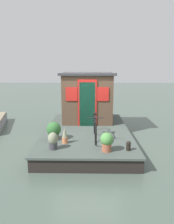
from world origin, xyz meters
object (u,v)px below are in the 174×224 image
potted_plant_thyme (53,141)px  bicycle (95,127)px  potted_plant_sage (65,135)px  houseboat_cabin (88,97)px  potted_plant_lavender (54,130)px  mooring_bollard (128,145)px  potted_plant_fern (107,141)px

potted_plant_thyme → bicycle: bearing=-52.8°
potted_plant_thyme → potted_plant_sage: bearing=-30.6°
houseboat_cabin → potted_plant_lavender: size_ratio=3.83×
potted_plant_lavender → mooring_bollard: 2.36m
houseboat_cabin → mooring_bollard: 3.59m
mooring_bollard → potted_plant_thyme: bearing=88.3°
potted_plant_thyme → mooring_bollard: potted_plant_thyme is taller
bicycle → potted_plant_thyme: bicycle is taller
potted_plant_sage → mooring_bollard: potted_plant_sage is taller
bicycle → potted_plant_fern: bearing=-163.7°
houseboat_cabin → bicycle: (-2.31, -0.27, -0.65)m
potted_plant_fern → mooring_bollard: 0.62m
potted_plant_thyme → mooring_bollard: (-0.06, -2.09, -0.10)m
houseboat_cabin → potted_plant_sage: (-2.75, 0.65, -0.79)m
potted_plant_fern → potted_plant_sage: (0.58, 1.21, -0.05)m
potted_plant_sage → potted_plant_thyme: bearing=149.4°
bicycle → mooring_bollard: bearing=-136.8°
potted_plant_lavender → mooring_bollard: size_ratio=2.12×
bicycle → potted_plant_fern: bicycle is taller
potted_plant_sage → mooring_bollard: bearing=-106.1°
houseboat_cabin → mooring_bollard: size_ratio=8.13×
potted_plant_fern → mooring_bollard: bearing=-84.4°
houseboat_cabin → potted_plant_fern: size_ratio=4.18×
houseboat_cabin → potted_plant_sage: size_ratio=4.34×
potted_plant_fern → mooring_bollard: potted_plant_fern is taller
potted_plant_fern → potted_plant_sage: potted_plant_fern is taller
potted_plant_lavender → potted_plant_thyme: bearing=-171.8°
bicycle → potted_plant_lavender: size_ratio=3.08×
houseboat_cabin → bicycle: bearing=-173.4°
bicycle → potted_plant_lavender: 1.31m
potted_plant_thyme → potted_plant_sage: (0.46, -0.27, -0.01)m
houseboat_cabin → bicycle: size_ratio=1.25×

